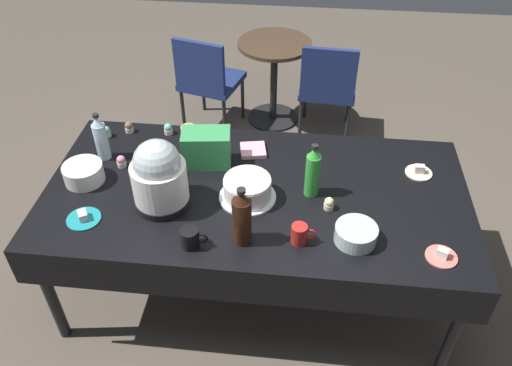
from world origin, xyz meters
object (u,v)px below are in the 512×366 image
glass_salad_bowl (356,234)px  dessert_plate_teal (84,218)px  potluck_table (256,199)px  coffee_mug_tan (189,134)px  cupcake_cocoa (129,127)px  dessert_plate_cream (419,171)px  maroon_chair_right (328,84)px  soda_bottle_water (101,138)px  maroon_chair_left (207,78)px  soda_bottle_lime_soda (313,172)px  soda_bottle_cola (242,218)px  round_cafe_table (274,67)px  frosted_layer_cake (247,189)px  slow_cooker (159,176)px  cupcake_rose (329,204)px  coffee_mug_black (190,238)px  cupcake_vanilla (121,161)px  soda_carton (207,148)px  cupcake_lemon (106,132)px  ceramic_snack_bowl (84,173)px  coffee_mug_red (300,234)px  cupcake_mint (168,129)px

glass_salad_bowl → dessert_plate_teal: 1.31m
potluck_table → coffee_mug_tan: (-0.43, 0.40, 0.11)m
cupcake_cocoa → potluck_table: bearing=-29.2°
dessert_plate_cream → maroon_chair_right: maroon_chair_right is taller
soda_bottle_water → maroon_chair_left: bearing=78.0°
soda_bottle_lime_soda → maroon_chair_left: soda_bottle_lime_soda is taller
dessert_plate_cream → maroon_chair_left: (-1.43, 1.39, -0.27)m
soda_bottle_lime_soda → soda_bottle_cola: size_ratio=0.97×
soda_bottle_cola → round_cafe_table: size_ratio=0.44×
dessert_plate_cream → soda_bottle_cola: soda_bottle_cola is taller
dessert_plate_teal → round_cafe_table: (0.76, 2.16, -0.26)m
soda_bottle_cola → coffee_mug_tan: size_ratio=2.41×
frosted_layer_cake → dessert_plate_teal: size_ratio=1.75×
dessert_plate_cream → slow_cooker: bearing=-163.8°
cupcake_rose → maroon_chair_right: maroon_chair_right is taller
round_cafe_table → soda_bottle_water: bearing=-116.4°
cupcake_cocoa → coffee_mug_black: size_ratio=0.53×
cupcake_vanilla → soda_carton: (0.46, 0.08, 0.07)m
soda_bottle_water → cupcake_lemon: bearing=105.7°
cupcake_lemon → soda_bottle_lime_soda: (1.21, -0.38, 0.11)m
cupcake_vanilla → maroon_chair_right: (1.15, 1.50, -0.29)m
maroon_chair_right → soda_bottle_lime_soda: bearing=-93.9°
coffee_mug_black → maroon_chair_left: bearing=98.7°
ceramic_snack_bowl → round_cafe_table: 2.08m
dessert_plate_cream → cupcake_rose: size_ratio=2.13×
soda_bottle_cola → maroon_chair_right: bearing=78.1°
dessert_plate_cream → coffee_mug_tan: size_ratio=1.10×
cupcake_vanilla → dessert_plate_cream: bearing=3.9°
potluck_table → coffee_mug_tan: coffee_mug_tan is taller
frosted_layer_cake → soda_bottle_cola: size_ratio=0.93×
soda_bottle_water → dessert_plate_cream: bearing=1.4°
slow_cooker → coffee_mug_red: 0.73m
soda_bottle_lime_soda → maroon_chair_left: 1.87m
coffee_mug_black → coffee_mug_tan: bearing=102.3°
potluck_table → soda_bottle_cola: soda_bottle_cola is taller
cupcake_rose → coffee_mug_black: 0.71m
coffee_mug_black → round_cafe_table: (0.21, 2.27, -0.30)m
soda_bottle_lime_soda → maroon_chair_left: bearing=117.8°
soda_bottle_cola → coffee_mug_tan: soda_bottle_cola is taller
cupcake_mint → glass_salad_bowl: bearing=-35.4°
coffee_mug_red → maroon_chair_right: size_ratio=0.14×
coffee_mug_tan → soda_carton: 0.25m
dessert_plate_cream → soda_bottle_lime_soda: (-0.58, -0.23, 0.13)m
cupcake_lemon → soda_bottle_lime_soda: soda_bottle_lime_soda is taller
frosted_layer_cake → ceramic_snack_bowl: bearing=177.0°
slow_cooker → cupcake_rose: slow_cooker is taller
potluck_table → frosted_layer_cake: frosted_layer_cake is taller
slow_cooker → soda_bottle_lime_soda: (0.74, 0.16, -0.03)m
soda_bottle_water → maroon_chair_right: soda_bottle_water is taller
cupcake_lemon → maroon_chair_right: 1.83m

